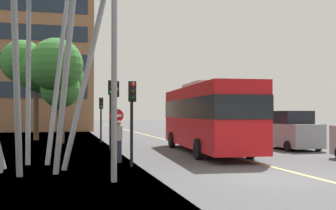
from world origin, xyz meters
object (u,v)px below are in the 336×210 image
object	(u,v)px
traffic_light_opposite	(101,110)
no_entry_sign	(117,126)
pedestrian	(118,141)
traffic_light_island_mid	(111,100)
traffic_light_kerb_near	(132,105)
street_lamp	(128,24)
red_bus	(206,115)
car_parked_far	(291,131)
traffic_light_kerb_far	(116,102)

from	to	relation	value
traffic_light_opposite	no_entry_sign	size ratio (longest dim) A/B	1.41
pedestrian	no_entry_sign	distance (m)	1.10
traffic_light_island_mid	no_entry_sign	bearing A→B (deg)	-92.95
no_entry_sign	traffic_light_kerb_near	bearing A→B (deg)	-83.59
traffic_light_island_mid	street_lamp	bearing A→B (deg)	-93.48
traffic_light_island_mid	no_entry_sign	size ratio (longest dim) A/B	1.72
red_bus	traffic_light_island_mid	bearing A→B (deg)	152.63
traffic_light_opposite	car_parked_far	distance (m)	13.26
traffic_light_opposite	car_parked_far	world-z (taller)	traffic_light_opposite
traffic_light_island_mid	traffic_light_kerb_far	bearing A→B (deg)	-89.54
red_bus	car_parked_far	xyz separation A→B (m)	(5.48, 0.80, -0.98)
red_bus	traffic_light_island_mid	xyz separation A→B (m)	(-4.81, 2.49, 0.82)
traffic_light_kerb_far	no_entry_sign	xyz separation A→B (m)	(-0.26, -2.44, -1.16)
street_lamp	pedestrian	distance (m)	6.39
traffic_light_kerb_far	car_parked_far	bearing A→B (deg)	3.54
red_bus	traffic_light_island_mid	distance (m)	5.48
car_parked_far	no_entry_sign	world-z (taller)	no_entry_sign
traffic_light_island_mid	street_lamp	xyz separation A→B (m)	(-0.65, -10.66, 2.00)
traffic_light_kerb_near	street_lamp	world-z (taller)	street_lamp
traffic_light_kerb_far	pedestrian	xyz separation A→B (m)	(-0.31, -3.33, -1.80)
traffic_light_kerb_far	street_lamp	xyz separation A→B (m)	(-0.67, -8.33, 2.16)
traffic_light_opposite	car_parked_far	xyz separation A→B (m)	(10.24, -8.33, -1.30)
red_bus	pedestrian	size ratio (longest dim) A/B	6.41
traffic_light_kerb_near	street_lamp	bearing A→B (deg)	-101.43
red_bus	car_parked_far	world-z (taller)	red_bus
traffic_light_kerb_far	no_entry_sign	bearing A→B (deg)	-96.19
car_parked_far	pedestrian	xyz separation A→B (m)	(-10.58, -3.97, -0.15)
traffic_light_kerb_near	traffic_light_opposite	xyz separation A→B (m)	(0.02, 13.91, -0.07)
pedestrian	red_bus	bearing A→B (deg)	31.87
pedestrian	traffic_light_opposite	bearing A→B (deg)	88.40
traffic_light_kerb_near	street_lamp	size ratio (longest dim) A/B	0.44
traffic_light_kerb_far	traffic_light_island_mid	world-z (taller)	traffic_light_island_mid
traffic_light_kerb_near	car_parked_far	xyz separation A→B (m)	(10.26, 5.58, -1.38)
car_parked_far	pedestrian	distance (m)	11.30
red_bus	pedestrian	distance (m)	6.11
street_lamp	traffic_light_kerb_far	bearing A→B (deg)	85.42
traffic_light_kerb_near	traffic_light_island_mid	size ratio (longest dim) A/B	0.85
street_lamp	traffic_light_island_mid	bearing A→B (deg)	86.52
traffic_light_island_mid	car_parked_far	size ratio (longest dim) A/B	0.96
car_parked_far	no_entry_sign	distance (m)	10.99
traffic_light_island_mid	traffic_light_opposite	bearing A→B (deg)	89.53
traffic_light_kerb_near	no_entry_sign	size ratio (longest dim) A/B	1.46
traffic_light_opposite	pedestrian	bearing A→B (deg)	-91.60
traffic_light_kerb_far	traffic_light_island_mid	xyz separation A→B (m)	(-0.02, 2.33, 0.16)
traffic_light_kerb_far	traffic_light_opposite	distance (m)	8.97
traffic_light_kerb_far	traffic_light_island_mid	size ratio (longest dim) A/B	0.94
no_entry_sign	traffic_light_island_mid	bearing A→B (deg)	87.05
traffic_light_kerb_far	pedestrian	bearing A→B (deg)	-95.27
traffic_light_island_mid	pedestrian	bearing A→B (deg)	-92.92
traffic_light_kerb_near	car_parked_far	world-z (taller)	traffic_light_kerb_near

